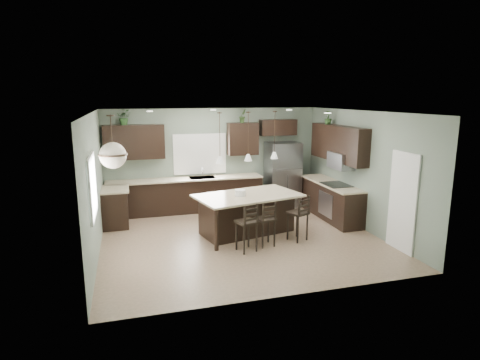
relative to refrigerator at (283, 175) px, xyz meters
name	(u,v)px	position (x,y,z in m)	size (l,w,h in m)	color
ground	(241,238)	(-1.90, -2.28, -0.93)	(6.00, 6.00, 0.00)	#9E8466
pantry_door	(403,202)	(1.07, -3.83, 0.09)	(0.04, 0.82, 2.04)	white
window_back	(200,154)	(-2.30, 0.45, 0.62)	(1.35, 0.02, 1.00)	white
window_left	(92,187)	(-4.89, -3.08, 0.62)	(0.02, 1.10, 1.00)	white
left_return_cabs	(115,208)	(-4.60, -0.58, -0.48)	(0.60, 0.90, 0.90)	black
left_return_countertop	(115,189)	(-4.58, -0.58, -0.01)	(0.66, 0.96, 0.04)	#C7B697
back_lower_cabs	(186,196)	(-2.75, 0.17, -0.48)	(4.20, 0.60, 0.90)	black
back_countertop	(186,179)	(-2.75, 0.15, -0.01)	(4.20, 0.66, 0.04)	#C7B697
sink_inset	(202,178)	(-2.30, 0.15, 0.01)	(0.70, 0.45, 0.01)	gray
faucet	(202,173)	(-2.30, 0.12, 0.16)	(0.02, 0.02, 0.28)	silver
back_upper_left	(134,142)	(-4.05, 0.30, 1.02)	(1.55, 0.34, 0.90)	black
back_upper_right	(243,139)	(-1.10, 0.30, 1.02)	(0.85, 0.34, 0.90)	black
fridge_header	(278,127)	(-0.05, 0.30, 1.32)	(1.05, 0.34, 0.45)	black
right_lower_cabs	(331,201)	(0.80, -1.41, -0.48)	(0.60, 2.35, 0.90)	black
right_countertop	(331,183)	(0.78, -1.41, -0.01)	(0.66, 2.35, 0.04)	#C7B697
cooktop	(336,185)	(0.78, -1.68, 0.02)	(0.58, 0.75, 0.02)	black
wall_oven_front	(325,204)	(0.49, -1.68, -0.48)	(0.01, 0.72, 0.60)	gray
right_upper_cabs	(338,143)	(0.93, -1.41, 1.02)	(0.34, 2.35, 0.90)	black
microwave	(341,161)	(0.88, -1.68, 0.62)	(0.40, 0.75, 0.40)	gray
refrigerator	(283,175)	(0.00, 0.00, 0.00)	(0.90, 0.74, 1.85)	gray
kitchen_island	(248,214)	(-1.65, -2.02, -0.46)	(2.32, 1.32, 0.92)	black
serving_dish	(240,193)	(-1.85, -2.06, 0.07)	(0.24, 0.24, 0.14)	silver
bar_stool_left	(246,227)	(-1.99, -3.04, -0.41)	(0.38, 0.38, 1.02)	black
bar_stool_center	(266,224)	(-1.51, -2.85, -0.44)	(0.36, 0.36, 0.97)	black
bar_stool_right	(298,218)	(-0.73, -2.73, -0.41)	(0.38, 0.38, 1.02)	black
pendant_left	(220,138)	(-2.33, -2.18, 1.32)	(0.17, 0.17, 1.10)	silver
pendant_center	(248,137)	(-1.65, -2.02, 1.32)	(0.17, 0.17, 1.10)	silver
pendant_right	(275,135)	(-0.97, -1.86, 1.32)	(0.17, 0.17, 1.10)	silver
chandelier	(112,142)	(-4.50, -2.78, 1.38)	(0.53, 0.53, 1.00)	beige
plant_back_left	(124,117)	(-4.27, 0.27, 1.68)	(0.36, 0.31, 0.40)	#24481F
plant_back_right	(243,116)	(-1.11, 0.27, 1.67)	(0.21, 0.17, 0.38)	#2F4A20
plant_right_wall	(328,118)	(0.90, -0.87, 1.65)	(0.19, 0.19, 0.35)	#29481F
room_shell	(241,164)	(-1.90, -2.28, 0.77)	(6.00, 6.00, 6.00)	slate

